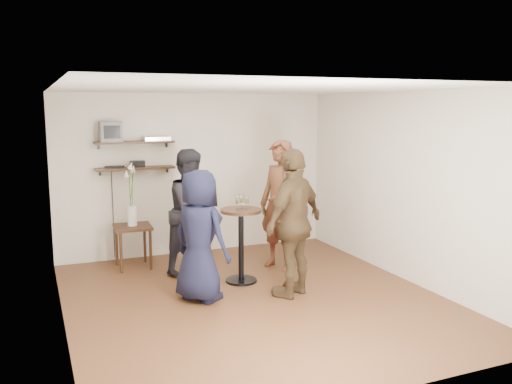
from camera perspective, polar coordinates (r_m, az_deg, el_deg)
room at (r=6.58m, az=-0.15°, el=-0.56°), size 4.58×5.08×2.68m
shelf_upper at (r=8.51m, az=-12.67°, el=5.13°), size 1.20×0.25×0.04m
shelf_lower at (r=8.55m, az=-12.58°, el=2.46°), size 1.20×0.25×0.04m
crt_monitor at (r=8.45m, az=-15.06°, el=6.15°), size 0.32×0.30×0.30m
dvd_deck at (r=8.58m, az=-10.43°, el=5.55°), size 0.40×0.24×0.06m
radio at (r=8.55m, az=-12.37°, el=2.92°), size 0.22×0.10×0.10m
power_strip at (r=8.54m, az=-14.68°, el=2.60°), size 0.30×0.05×0.03m
side_table at (r=8.28m, az=-12.84°, el=-4.18°), size 0.56×0.56×0.64m
vase_lilies at (r=8.20m, az=-12.95°, el=-1.38°), size 0.19×0.20×0.97m
drinks_table at (r=7.40m, az=-1.58°, el=-4.59°), size 0.56×0.56×1.02m
wine_glass_fl at (r=7.25m, az=-1.93°, el=-0.91°), size 0.06×0.06×0.19m
wine_glass_fr at (r=7.28m, az=-1.01°, el=-0.86°), size 0.06×0.06×0.19m
wine_glass_bl at (r=7.35m, az=-1.89°, el=-0.74°), size 0.06×0.06×0.19m
wine_glass_br at (r=7.33m, az=-1.58°, el=-0.77°), size 0.06×0.06×0.19m
person_plaid at (r=7.98m, az=2.56°, el=-1.35°), size 0.72×0.83×1.92m
person_dark at (r=7.87m, az=-6.74°, el=-2.01°), size 1.10×1.05×1.80m
person_navy at (r=6.71m, az=-5.96°, el=-4.60°), size 0.87×0.96×1.64m
person_brown at (r=6.84m, az=4.02°, el=-3.27°), size 1.19×0.94×1.88m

